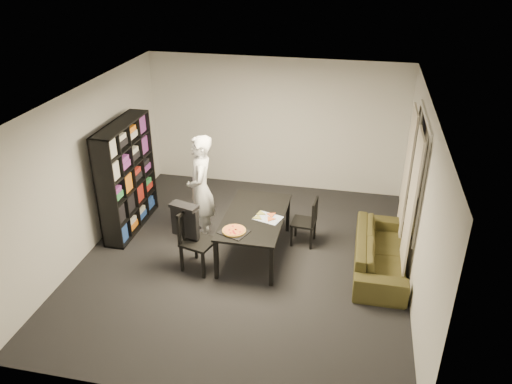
% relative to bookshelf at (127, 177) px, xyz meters
% --- Properties ---
extents(room, '(5.01, 5.51, 2.61)m').
position_rel_bookshelf_xyz_m(room, '(2.16, -0.60, 0.35)').
color(room, black).
rests_on(room, ground).
extents(window_pane, '(0.02, 1.40, 1.60)m').
position_rel_bookshelf_xyz_m(window_pane, '(4.64, -0.00, 0.55)').
color(window_pane, black).
rests_on(window_pane, room).
extents(window_frame, '(0.03, 1.52, 1.72)m').
position_rel_bookshelf_xyz_m(window_frame, '(4.64, -0.00, 0.55)').
color(window_frame, white).
rests_on(window_frame, room).
extents(curtain_left, '(0.03, 0.70, 2.25)m').
position_rel_bookshelf_xyz_m(curtain_left, '(4.56, -0.52, 0.20)').
color(curtain_left, beige).
rests_on(curtain_left, room).
extents(curtain_right, '(0.03, 0.70, 2.25)m').
position_rel_bookshelf_xyz_m(curtain_right, '(4.56, 0.52, 0.20)').
color(curtain_right, beige).
rests_on(curtain_right, room).
extents(bookshelf, '(0.35, 1.50, 1.90)m').
position_rel_bookshelf_xyz_m(bookshelf, '(0.00, 0.00, 0.00)').
color(bookshelf, black).
rests_on(bookshelf, room).
extents(dining_table, '(0.92, 1.65, 0.69)m').
position_rel_bookshelf_xyz_m(dining_table, '(2.28, -0.38, -0.32)').
color(dining_table, black).
rests_on(dining_table, room).
extents(chair_left, '(0.55, 0.55, 0.97)m').
position_rel_bookshelf_xyz_m(chair_left, '(1.46, -0.93, -0.40)').
color(chair_left, black).
rests_on(chair_left, room).
extents(chair_right, '(0.41, 0.41, 0.82)m').
position_rel_bookshelf_xyz_m(chair_right, '(3.08, 0.08, -0.49)').
color(chair_right, black).
rests_on(chair_right, room).
extents(draped_jacket, '(0.46, 0.30, 0.54)m').
position_rel_bookshelf_xyz_m(draped_jacket, '(1.33, -0.89, -0.15)').
color(draped_jacket, black).
rests_on(draped_jacket, chair_left).
extents(person, '(0.60, 0.76, 1.83)m').
position_rel_bookshelf_xyz_m(person, '(1.34, -0.12, -0.03)').
color(person, white).
rests_on(person, room).
extents(baking_tray, '(0.49, 0.44, 0.01)m').
position_rel_bookshelf_xyz_m(baking_tray, '(2.09, -0.93, -0.25)').
color(baking_tray, black).
rests_on(baking_tray, dining_table).
extents(pepperoni_pizza, '(0.35, 0.35, 0.03)m').
position_rel_bookshelf_xyz_m(pepperoni_pizza, '(2.09, -0.92, -0.23)').
color(pepperoni_pizza, '#AF8032').
rests_on(pepperoni_pizza, dining_table).
extents(kitchen_towel, '(0.47, 0.41, 0.01)m').
position_rel_bookshelf_xyz_m(kitchen_towel, '(2.50, -0.42, -0.26)').
color(kitchen_towel, silver).
rests_on(kitchen_towel, dining_table).
extents(pizza_slices, '(0.38, 0.32, 0.01)m').
position_rel_bookshelf_xyz_m(pizza_slices, '(2.45, -0.38, -0.25)').
color(pizza_slices, '#BE793B').
rests_on(pizza_slices, dining_table).
extents(sofa, '(0.75, 1.92, 0.56)m').
position_rel_bookshelf_xyz_m(sofa, '(4.24, -0.37, -0.67)').
color(sofa, '#383616').
rests_on(sofa, room).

